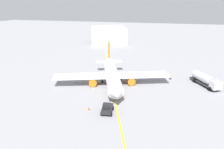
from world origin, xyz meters
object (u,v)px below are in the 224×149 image
at_px(refueling_worker, 171,77).
at_px(fuel_tanker, 205,80).
at_px(safety_cone_nose, 89,109).
at_px(pushback_tug, 107,108).
at_px(airplane, 112,75).

bearing_deg(refueling_worker, fuel_tanker, 73.55).
distance_m(refueling_worker, safety_cone_nose, 28.85).
distance_m(pushback_tug, refueling_worker, 26.92).
bearing_deg(airplane, fuel_tanker, 103.45).
relative_size(fuel_tanker, safety_cone_nose, 16.66).
relative_size(fuel_tanker, pushback_tug, 2.57).
bearing_deg(fuel_tanker, airplane, -76.55).
relative_size(airplane, safety_cone_nose, 52.67).
xyz_separation_m(pushback_tug, refueling_worker, (-24.09, 12.02, -0.19)).
relative_size(airplane, pushback_tug, 8.14).
bearing_deg(fuel_tanker, safety_cone_nose, -49.76).
bearing_deg(airplane, refueling_worker, 118.84).
xyz_separation_m(airplane, refueling_worker, (-8.53, 15.49, -1.80)).
bearing_deg(fuel_tanker, refueling_worker, -106.45).
distance_m(airplane, safety_cone_nose, 15.59).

